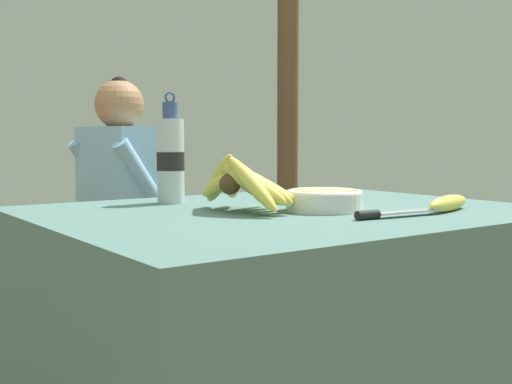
# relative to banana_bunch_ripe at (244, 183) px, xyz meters

# --- Properties ---
(market_counter) EXTENTS (1.14, 0.91, 0.68)m
(market_counter) POSITION_rel_banana_bunch_ripe_xyz_m (0.12, -0.01, -0.41)
(market_counter) COLOR #4C706B
(market_counter) RESTS_ON ground_plane
(banana_bunch_ripe) EXTENTS (0.20, 0.31, 0.15)m
(banana_bunch_ripe) POSITION_rel_banana_bunch_ripe_xyz_m (0.00, 0.00, 0.00)
(banana_bunch_ripe) COLOR #4C381E
(banana_bunch_ripe) RESTS_ON market_counter
(serving_bowl) EXTENTS (0.18, 0.18, 0.05)m
(serving_bowl) POSITION_rel_banana_bunch_ripe_xyz_m (0.17, -0.08, -0.04)
(serving_bowl) COLOR white
(serving_bowl) RESTS_ON market_counter
(water_bottle) EXTENTS (0.07, 0.07, 0.29)m
(water_bottle) POSITION_rel_banana_bunch_ripe_xyz_m (-0.04, 0.28, 0.05)
(water_bottle) COLOR silver
(water_bottle) RESTS_ON market_counter
(loose_banana_front) EXTENTS (0.21, 0.09, 0.04)m
(loose_banana_front) POSITION_rel_banana_bunch_ripe_xyz_m (0.39, -0.26, -0.05)
(loose_banana_front) COLOR #E0C64C
(loose_banana_front) RESTS_ON market_counter
(knife) EXTENTS (0.23, 0.04, 0.02)m
(knife) POSITION_rel_banana_bunch_ripe_xyz_m (0.18, -0.27, -0.06)
(knife) COLOR #BCBCC1
(knife) RESTS_ON market_counter
(wooden_bench) EXTENTS (1.38, 0.32, 0.40)m
(wooden_bench) POSITION_rel_banana_bunch_ripe_xyz_m (0.04, 1.15, -0.42)
(wooden_bench) COLOR brown
(wooden_bench) RESTS_ON ground_plane
(seated_vendor) EXTENTS (0.44, 0.41, 1.09)m
(seated_vendor) POSITION_rel_banana_bunch_ripe_xyz_m (0.15, 1.12, -0.13)
(seated_vendor) COLOR #232328
(seated_vendor) RESTS_ON ground_plane
(support_post_far) EXTENTS (0.11, 0.11, 2.76)m
(support_post_far) POSITION_rel_banana_bunch_ripe_xyz_m (1.33, 1.52, 0.63)
(support_post_far) COLOR #4C3823
(support_post_far) RESTS_ON ground_plane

